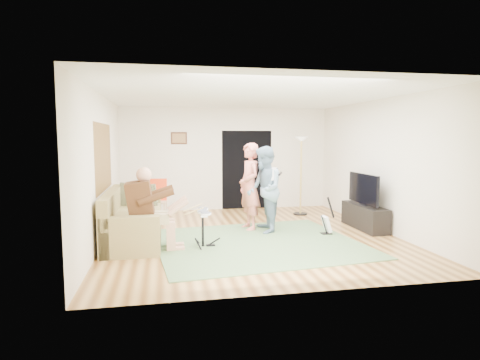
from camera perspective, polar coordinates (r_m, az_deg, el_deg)
The scene contains 19 objects.
floor at distance 7.96m, azimuth 1.48°, elevation -7.85°, with size 6.00×6.00×0.00m, color brown.
walls at distance 7.75m, azimuth 1.51°, elevation 1.88°, with size 5.50×6.00×2.70m, color silver, non-canonical shape.
ceiling at distance 7.77m, azimuth 1.54°, elevation 11.86°, with size 6.00×6.00×0.00m, color white.
window_blinds at distance 7.84m, azimuth -18.85°, elevation 3.08°, with size 2.05×2.05×0.00m, color brown.
doorway at distance 10.80m, azimuth 0.98°, elevation 1.45°, with size 2.10×2.10×0.00m, color black.
picture_frame at distance 10.55m, azimuth -8.68°, elevation 5.90°, with size 0.42×0.03×0.32m, color #3F2314.
area_rug at distance 7.38m, azimuth 2.53°, elevation -8.91°, with size 3.57×3.17×0.02m, color #517346.
sofa at distance 7.72m, azimuth -15.52°, elevation -6.13°, with size 0.96×2.33×0.94m.
drummer at distance 7.01m, azimuth -12.40°, elevation -5.27°, with size 0.92×0.52×1.42m.
drum_kit at distance 7.09m, azimuth -5.31°, elevation -7.19°, with size 0.36×0.65×0.67m.
singer at distance 8.31m, azimuth 1.36°, elevation -0.94°, with size 0.66×0.43×1.80m, color #D56C5C.
microphone at distance 8.32m, azimuth 2.72°, elevation 2.14°, with size 0.06×0.06×0.24m, color black, non-canonical shape.
guitarist at distance 8.08m, azimuth 3.47°, elevation -1.36°, with size 0.85×0.66×1.74m, color #708DA4.
guitar_held at distance 8.09m, azimuth 4.86°, elevation 0.88°, with size 0.12×0.60×0.26m, color silver, non-canonical shape.
guitar_spare at distance 8.15m, azimuth 12.24°, elevation -6.11°, with size 0.27×0.24×0.75m.
torchiere_lamp at distance 10.02m, azimuth 8.68°, elevation 2.62°, with size 0.35×0.35×1.93m.
dining_chair at distance 9.50m, azimuth -11.63°, elevation -3.60°, with size 0.46×0.48×0.96m.
tv_cabinet at distance 8.89m, azimuth 17.32°, elevation -5.01°, with size 0.40×1.40×0.50m, color black.
television at distance 8.77m, azimuth 17.15°, elevation -1.18°, with size 0.06×1.17×0.63m, color black.
Camera 1 is at (-1.65, -7.55, 1.91)m, focal length 30.00 mm.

